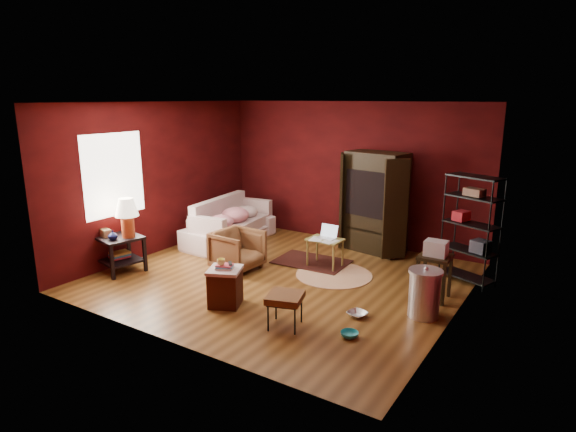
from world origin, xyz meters
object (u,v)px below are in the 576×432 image
(hamper, at_px, (225,286))
(sofa, at_px, (229,224))
(tv_armoire, at_px, (375,200))
(wire_shelving, at_px, (472,225))
(armchair, at_px, (238,248))
(laptop_desk, at_px, (326,242))
(side_table, at_px, (124,228))

(hamper, bearing_deg, sofa, 128.41)
(tv_armoire, relative_size, wire_shelving, 1.10)
(hamper, bearing_deg, armchair, 121.72)
(armchair, relative_size, wire_shelving, 0.43)
(tv_armoire, bearing_deg, sofa, -147.37)
(wire_shelving, bearing_deg, armchair, -134.62)
(hamper, xyz_separation_m, laptop_desk, (0.43, 2.17, 0.17))
(hamper, distance_m, tv_armoire, 3.61)
(laptop_desk, bearing_deg, hamper, -100.15)
(wire_shelving, bearing_deg, side_table, -130.48)
(hamper, bearing_deg, side_table, 176.32)
(side_table, relative_size, hamper, 2.02)
(sofa, height_order, wire_shelving, wire_shelving)
(side_table, xyz_separation_m, wire_shelving, (4.98, 2.62, 0.18))
(sofa, distance_m, laptop_desk, 2.32)
(sofa, height_order, laptop_desk, sofa)
(side_table, relative_size, wire_shelving, 0.74)
(laptop_desk, bearing_deg, side_table, -142.35)
(side_table, bearing_deg, laptop_desk, 36.51)
(side_table, xyz_separation_m, tv_armoire, (3.07, 3.31, 0.23))
(hamper, bearing_deg, tv_armoire, 77.41)
(side_table, bearing_deg, wire_shelving, 27.69)
(armchair, distance_m, side_table, 1.92)
(armchair, height_order, side_table, side_table)
(tv_armoire, xyz_separation_m, wire_shelving, (1.92, -0.69, -0.04))
(side_table, distance_m, laptop_desk, 3.41)
(sofa, bearing_deg, armchair, -131.13)
(laptop_desk, relative_size, wire_shelving, 0.42)
(hamper, relative_size, laptop_desk, 0.86)
(laptop_desk, height_order, wire_shelving, wire_shelving)
(laptop_desk, height_order, tv_armoire, tv_armoire)
(tv_armoire, bearing_deg, wire_shelving, -9.43)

